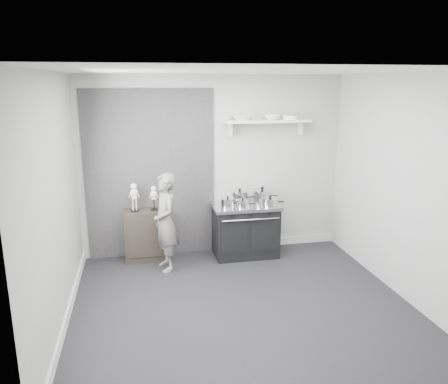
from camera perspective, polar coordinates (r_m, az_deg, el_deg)
The scene contains 16 objects.
ground at distance 5.42m, azimuth 2.15°, elevation -14.33°, with size 4.00×4.00×0.00m, color black.
room_shell at distance 4.98m, azimuth 0.93°, elevation 3.21°, with size 4.02×3.62×2.71m.
wall_shelf at distance 6.62m, azimuth 5.71°, elevation 9.11°, with size 1.30×0.26×0.24m.
stove at distance 6.67m, azimuth 2.82°, elevation -4.94°, with size 1.00×0.62×0.80m.
side_cabinet at distance 6.62m, azimuth -10.27°, elevation -5.54°, with size 0.58×0.34×0.76m, color black.
child at distance 6.12m, azimuth -7.63°, elevation -3.95°, with size 0.51×0.33×1.39m, color slate.
pot_front_left at distance 6.36m, azimuth 0.49°, elevation -1.43°, with size 0.29×0.20×0.18m.
pot_back_left at distance 6.62m, azimuth 2.06°, elevation -0.64°, with size 0.33×0.24×0.22m.
pot_back_right at distance 6.70m, azimuth 5.00°, elevation -0.48°, with size 0.38×0.29×0.24m.
pot_front_right at distance 6.48m, azimuth 6.07°, elevation -1.29°, with size 0.33×0.25×0.17m.
pot_front_center at distance 6.37m, azimuth 2.46°, elevation -1.55°, with size 0.27×0.18×0.15m.
skeleton_full at distance 6.44m, azimuth -11.66°, elevation -0.41°, with size 0.13×0.09×0.48m, color silver, non-canonical shape.
skeleton_torso at distance 6.45m, azimuth -9.16°, elevation -0.55°, with size 0.12×0.07×0.42m, color silver, non-canonical shape.
bowl_large at distance 6.50m, azimuth 2.32°, elevation 9.68°, with size 0.30×0.30×0.07m, color white.
bowl_small at distance 6.63m, azimuth 6.31°, elevation 9.71°, with size 0.25×0.25×0.08m, color white.
plate_stack at distance 6.72m, azimuth 8.63°, elevation 9.62°, with size 0.24×0.24×0.06m, color white.
Camera 1 is at (-1.13, -4.63, 2.59)m, focal length 35.00 mm.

